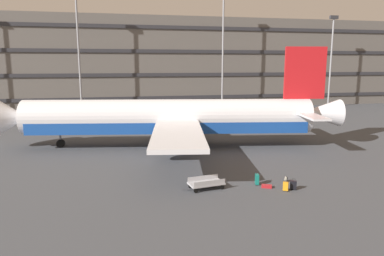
{
  "coord_description": "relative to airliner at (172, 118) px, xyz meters",
  "views": [
    {
      "loc": [
        -6.28,
        -36.98,
        9.17
      ],
      "look_at": [
        0.74,
        -3.72,
        3.0
      ],
      "focal_mm": 33.06,
      "sensor_mm": 36.0,
      "label": 1
    }
  ],
  "objects": [
    {
      "name": "light_mast_center_left",
      "position": [
        14.59,
        29.13,
        10.35
      ],
      "size": [
        1.8,
        0.5,
        23.73
      ],
      "color": "gray",
      "rests_on": "ground_plane"
    },
    {
      "name": "baggage_cart",
      "position": [
        0.36,
        -14.2,
        -2.81
      ],
      "size": [
        3.37,
        1.7,
        0.82
      ],
      "color": "#B7B7BC",
      "rests_on": "ground_plane"
    },
    {
      "name": "suitcase_purple",
      "position": [
        5.92,
        -15.89,
        -2.86
      ],
      "size": [
        0.42,
        0.38,
        0.82
      ],
      "color": "orange",
      "rests_on": "ground_plane"
    },
    {
      "name": "suitcase_laid_flat",
      "position": [
        4.41,
        -14.14,
        -2.8
      ],
      "size": [
        0.36,
        0.52,
        1.05
      ],
      "color": "#147266",
      "rests_on": "ground_plane"
    },
    {
      "name": "ground_plane",
      "position": [
        0.42,
        -1.59,
        -3.24
      ],
      "size": [
        600.0,
        600.0,
        0.0
      ],
      "primitive_type": "plane",
      "color": "#424449"
    },
    {
      "name": "light_mast_left",
      "position": [
        -12.4,
        29.13,
        9.76
      ],
      "size": [
        1.8,
        0.5,
        22.6
      ],
      "color": "gray",
      "rests_on": "ground_plane"
    },
    {
      "name": "backpack_upright",
      "position": [
        6.9,
        -13.96,
        -3.02
      ],
      "size": [
        0.27,
        0.38,
        0.5
      ],
      "color": "gray",
      "rests_on": "ground_plane"
    },
    {
      "name": "suitcase_black",
      "position": [
        6.62,
        -15.72,
        -2.87
      ],
      "size": [
        0.53,
        0.44,
        0.86
      ],
      "color": "black",
      "rests_on": "ground_plane"
    },
    {
      "name": "suitcase_scuffed",
      "position": [
        4.87,
        -14.92,
        -3.13
      ],
      "size": [
        0.85,
        0.65,
        0.22
      ],
      "color": "#B21E23",
      "rests_on": "ground_plane"
    },
    {
      "name": "terminal_structure",
      "position": [
        0.42,
        41.69,
        6.13
      ],
      "size": [
        140.52,
        16.17,
        18.73
      ],
      "color": "#605B56",
      "rests_on": "ground_plane"
    },
    {
      "name": "light_mast_center_right",
      "position": [
        38.23,
        29.13,
        7.89
      ],
      "size": [
        1.8,
        0.5,
        18.97
      ],
      "color": "gray",
      "rests_on": "ground_plane"
    },
    {
      "name": "airliner",
      "position": [
        0.0,
        0.0,
        0.0
      ],
      "size": [
        37.83,
        30.66,
        11.05
      ],
      "color": "silver",
      "rests_on": "ground_plane"
    }
  ]
}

